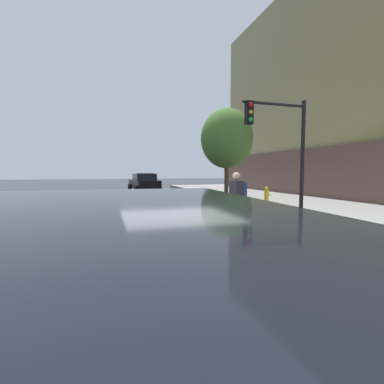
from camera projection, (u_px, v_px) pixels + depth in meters
The scene contains 10 objects.
ground_plane at pixel (179, 245), 6.45m from camera, with size 120.00×120.00×0.00m, color black.
crosswalk_stripes at pixel (159, 247), 6.32m from camera, with size 5.58×4.01×0.01m.
manhole_cover at pixel (374, 300), 3.69m from camera, with size 0.64×0.64×0.01m, color #473D1E.
sedan_mid at pixel (144, 183), 23.06m from camera, with size 2.38×4.57×1.53m.
sedan_far at pixel (145, 181), 27.79m from camera, with size 2.39×4.63×1.56m.
cyclist at pixel (235, 203), 7.65m from camera, with size 1.70×0.40×1.69m.
traffic_light_near at pixel (283, 138), 9.63m from camera, with size 2.47×0.28×4.20m.
fire_hydrant at pixel (267, 194), 14.33m from camera, with size 0.33×0.22×0.78m.
street_tree_near at pixel (227, 139), 16.12m from camera, with size 3.01×3.01×5.36m.
corner_building at pixel (380, 99), 21.48m from camera, with size 16.05×20.79×14.66m.
Camera 1 is at (-1.60, -6.15, 1.71)m, focal length 26.02 mm.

